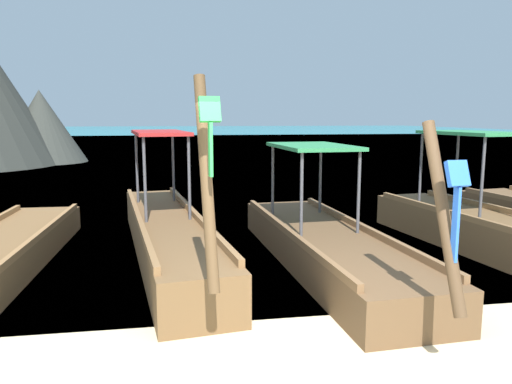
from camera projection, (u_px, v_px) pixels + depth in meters
The scene contains 6 objects.
ground at pixel (310, 368), 4.64m from camera, with size 120.00×120.00×0.00m, color beige.
sea_water at pixel (185, 135), 64.30m from camera, with size 120.00×120.00×0.00m, color #147A89.
longtail_boat_turquoise_ribbon at pixel (2, 253), 7.61m from camera, with size 1.30×6.03×2.73m.
longtail_boat_green_ribbon at pixel (168, 234), 8.33m from camera, with size 1.93×7.05×2.79m.
longtail_boat_blue_ribbon at pixel (326, 245), 7.79m from camera, with size 1.69×6.37×2.33m.
longtail_boat_orange_ribbon at pixel (493, 232), 8.50m from camera, with size 1.93×6.20×2.54m.
Camera 1 is at (-1.20, -4.20, 2.36)m, focal length 34.33 mm.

